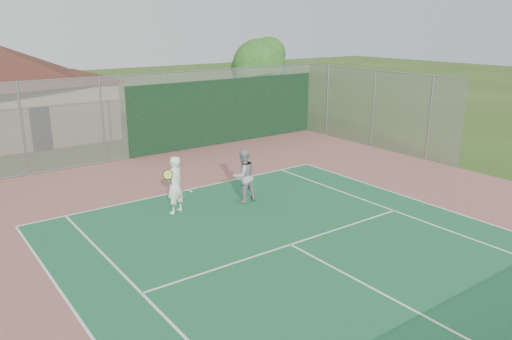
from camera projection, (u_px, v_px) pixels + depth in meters
The scene contains 5 objects.
back_fence at pixel (173, 115), 21.81m from camera, with size 20.08×0.11×3.53m.
side_fence_right at pixel (373, 109), 22.79m from camera, with size 0.08×9.00×3.50m.
tree at pixel (260, 68), 27.32m from camera, with size 3.47×3.28×4.83m.
player_white_front at pixel (175, 185), 14.84m from camera, with size 0.89×0.76×1.75m.
player_grey_back at pixel (243, 176), 15.80m from camera, with size 0.86×0.68×1.72m.
Camera 1 is at (-7.70, -2.61, 5.52)m, focal length 35.00 mm.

